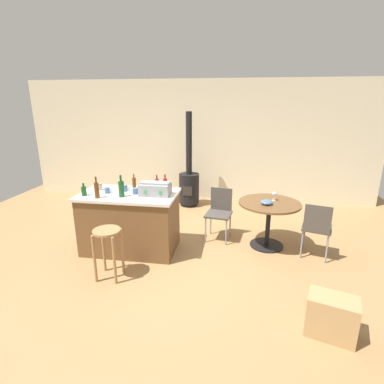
{
  "coord_description": "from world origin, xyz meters",
  "views": [
    {
      "loc": [
        0.96,
        -4.02,
        2.22
      ],
      "look_at": [
        0.3,
        0.18,
        0.94
      ],
      "focal_mm": 28.09,
      "sensor_mm": 36.0,
      "label": 1
    }
  ],
  "objects_px": {
    "wood_stove": "(189,183)",
    "cup_3": "(135,191)",
    "kitchen_island": "(130,222)",
    "cup_1": "(107,190)",
    "folding_chair_near": "(317,226)",
    "serving_bowl": "(267,202)",
    "folding_chair_far": "(219,210)",
    "toolbox": "(155,189)",
    "cup_0": "(125,188)",
    "wine_glass": "(274,194)",
    "cup_2": "(100,187)",
    "bottle_4": "(121,188)",
    "bottle_0": "(97,190)",
    "cardboard_box": "(331,316)",
    "wooden_stool": "(108,242)",
    "dining_table": "(269,213)",
    "bottle_3": "(165,184)",
    "bottle_2": "(134,183)",
    "bottle_1": "(157,183)",
    "bottle_5": "(84,191)"
  },
  "relations": [
    {
      "from": "wood_stove",
      "to": "cup_3",
      "type": "height_order",
      "value": "wood_stove"
    },
    {
      "from": "kitchen_island",
      "to": "cup_1",
      "type": "relative_size",
      "value": 12.5
    },
    {
      "from": "folding_chair_near",
      "to": "serving_bowl",
      "type": "distance_m",
      "value": 0.78
    },
    {
      "from": "kitchen_island",
      "to": "cup_3",
      "type": "xyz_separation_m",
      "value": [
        0.11,
        -0.02,
        0.5
      ]
    },
    {
      "from": "folding_chair_far",
      "to": "toolbox",
      "type": "relative_size",
      "value": 1.93
    },
    {
      "from": "cup_0",
      "to": "wine_glass",
      "type": "bearing_deg",
      "value": 10.92
    },
    {
      "from": "toolbox",
      "to": "cup_2",
      "type": "distance_m",
      "value": 0.93
    },
    {
      "from": "bottle_4",
      "to": "cup_1",
      "type": "xyz_separation_m",
      "value": [
        -0.28,
        0.14,
        -0.08
      ]
    },
    {
      "from": "bottle_0",
      "to": "cup_1",
      "type": "height_order",
      "value": "bottle_0"
    },
    {
      "from": "cup_2",
      "to": "cup_1",
      "type": "bearing_deg",
      "value": -37.7
    },
    {
      "from": "cup_3",
      "to": "cardboard_box",
      "type": "distance_m",
      "value": 2.93
    },
    {
      "from": "wooden_stool",
      "to": "folding_chair_near",
      "type": "xyz_separation_m",
      "value": [
        2.76,
        0.96,
        -0.0
      ]
    },
    {
      "from": "cup_3",
      "to": "serving_bowl",
      "type": "height_order",
      "value": "cup_3"
    },
    {
      "from": "toolbox",
      "to": "wine_glass",
      "type": "xyz_separation_m",
      "value": [
        1.75,
        0.55,
        -0.16
      ]
    },
    {
      "from": "dining_table",
      "to": "folding_chair_far",
      "type": "relative_size",
      "value": 1.12
    },
    {
      "from": "bottle_0",
      "to": "cup_1",
      "type": "relative_size",
      "value": 2.67
    },
    {
      "from": "toolbox",
      "to": "bottle_3",
      "type": "distance_m",
      "value": 0.28
    },
    {
      "from": "folding_chair_near",
      "to": "dining_table",
      "type": "bearing_deg",
      "value": 157.48
    },
    {
      "from": "wood_stove",
      "to": "toolbox",
      "type": "xyz_separation_m",
      "value": [
        -0.13,
        -2.21,
        0.5
      ]
    },
    {
      "from": "folding_chair_near",
      "to": "cardboard_box",
      "type": "height_order",
      "value": "folding_chair_near"
    },
    {
      "from": "wood_stove",
      "to": "toolbox",
      "type": "bearing_deg",
      "value": -93.29
    },
    {
      "from": "folding_chair_near",
      "to": "cup_3",
      "type": "distance_m",
      "value": 2.69
    },
    {
      "from": "bottle_2",
      "to": "wine_glass",
      "type": "relative_size",
      "value": 1.59
    },
    {
      "from": "wine_glass",
      "to": "toolbox",
      "type": "bearing_deg",
      "value": -162.64
    },
    {
      "from": "folding_chair_far",
      "to": "wood_stove",
      "type": "bearing_deg",
      "value": 116.19
    },
    {
      "from": "folding_chair_near",
      "to": "bottle_3",
      "type": "distance_m",
      "value": 2.32
    },
    {
      "from": "kitchen_island",
      "to": "bottle_1",
      "type": "distance_m",
      "value": 0.71
    },
    {
      "from": "cup_0",
      "to": "cup_2",
      "type": "xyz_separation_m",
      "value": [
        -0.41,
        0.01,
        0.0
      ]
    },
    {
      "from": "bottle_0",
      "to": "cup_1",
      "type": "bearing_deg",
      "value": 79.83
    },
    {
      "from": "cup_3",
      "to": "bottle_1",
      "type": "bearing_deg",
      "value": 52.68
    },
    {
      "from": "serving_bowl",
      "to": "kitchen_island",
      "type": "bearing_deg",
      "value": -170.89
    },
    {
      "from": "dining_table",
      "to": "cardboard_box",
      "type": "relative_size",
      "value": 2.06
    },
    {
      "from": "cup_1",
      "to": "cup_3",
      "type": "height_order",
      "value": "cup_3"
    },
    {
      "from": "dining_table",
      "to": "folding_chair_near",
      "type": "xyz_separation_m",
      "value": [
        0.66,
        -0.27,
        -0.06
      ]
    },
    {
      "from": "cardboard_box",
      "to": "folding_chair_far",
      "type": "bearing_deg",
      "value": 121.18
    },
    {
      "from": "folding_chair_far",
      "to": "cardboard_box",
      "type": "distance_m",
      "value": 2.42
    },
    {
      "from": "bottle_5",
      "to": "serving_bowl",
      "type": "height_order",
      "value": "bottle_5"
    },
    {
      "from": "wooden_stool",
      "to": "folding_chair_far",
      "type": "relative_size",
      "value": 0.8
    },
    {
      "from": "bottle_0",
      "to": "cup_3",
      "type": "relative_size",
      "value": 2.66
    },
    {
      "from": "dining_table",
      "to": "bottle_1",
      "type": "height_order",
      "value": "bottle_1"
    },
    {
      "from": "bottle_5",
      "to": "cup_0",
      "type": "height_order",
      "value": "bottle_5"
    },
    {
      "from": "cup_0",
      "to": "wood_stove",
      "type": "bearing_deg",
      "value": 73.09
    },
    {
      "from": "bottle_3",
      "to": "cup_0",
      "type": "bearing_deg",
      "value": -165.17
    },
    {
      "from": "wood_stove",
      "to": "cardboard_box",
      "type": "relative_size",
      "value": 4.4
    },
    {
      "from": "dining_table",
      "to": "wood_stove",
      "type": "xyz_separation_m",
      "value": [
        -1.56,
        1.77,
        -0.05
      ]
    },
    {
      "from": "serving_bowl",
      "to": "dining_table",
      "type": "bearing_deg",
      "value": 60.75
    },
    {
      "from": "folding_chair_far",
      "to": "folding_chair_near",
      "type": "bearing_deg",
      "value": -17.85
    },
    {
      "from": "folding_chair_near",
      "to": "bottle_4",
      "type": "xyz_separation_m",
      "value": [
        -2.79,
        -0.33,
        0.54
      ]
    },
    {
      "from": "wooden_stool",
      "to": "bottle_1",
      "type": "xyz_separation_m",
      "value": [
        0.36,
        1.11,
        0.5
      ]
    },
    {
      "from": "cup_3",
      "to": "wine_glass",
      "type": "bearing_deg",
      "value": 14.93
    }
  ]
}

